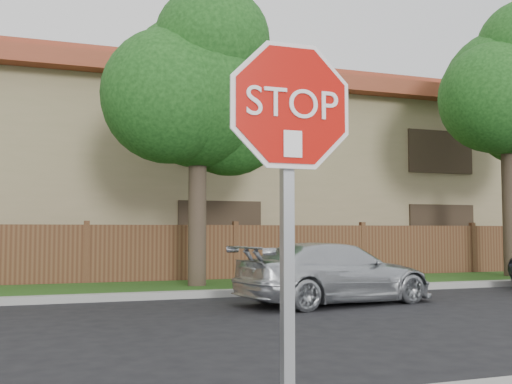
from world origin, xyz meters
name	(u,v)px	position (x,y,z in m)	size (l,w,h in m)	color
far_curb	(95,298)	(0.00, 8.15, 0.07)	(70.00, 0.30, 0.15)	gray
grass_strip	(90,291)	(0.00, 9.80, 0.06)	(70.00, 3.00, 0.12)	#1E4714
fence	(86,256)	(0.00, 11.40, 0.80)	(70.00, 0.12, 1.60)	#4C2C1B
apartment_building	(78,171)	(0.00, 17.00, 3.53)	(35.20, 9.20, 7.20)	#8F8158
tree_mid	(200,91)	(2.52, 9.57, 4.87)	(4.80, 3.90, 7.35)	#382B21
tree_right	(511,92)	(12.02, 9.57, 5.57)	(4.80, 3.90, 8.20)	#382B21
stop_sign	(290,163)	(0.34, -1.48, 1.83)	(1.01, 0.13, 2.55)	gray
sedan_right	(335,273)	(4.47, 6.20, 0.60)	(1.69, 4.16, 1.21)	silver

